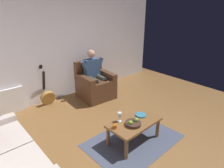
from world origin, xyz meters
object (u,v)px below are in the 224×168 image
at_px(wine_glass_near, 120,115).
at_px(coffee_table, 134,124).
at_px(fruit_bowl, 133,123).
at_px(guitar, 47,96).
at_px(decorative_dish, 141,115).
at_px(couch, 2,166).
at_px(person_seated, 94,73).
at_px(candle_jar, 115,126).
at_px(armchair, 95,85).

bearing_deg(wine_glass_near, coffee_table, 138.71).
relative_size(coffee_table, fruit_bowl, 3.57).
height_order(guitar, decorative_dish, guitar).
bearing_deg(couch, guitar, 141.09).
bearing_deg(wine_glass_near, decorative_dish, 164.83).
height_order(person_seated, wine_glass_near, person_seated).
relative_size(coffee_table, guitar, 0.97).
bearing_deg(guitar, person_seated, 160.51).
bearing_deg(wine_glass_near, guitar, -80.59).
height_order(coffee_table, candle_jar, candle_jar).
height_order(person_seated, coffee_table, person_seated).
height_order(armchair, coffee_table, armchair).
distance_m(decorative_dish, candle_jar, 0.61).
xyz_separation_m(wine_glass_near, decorative_dish, (-0.42, 0.11, -0.11)).
relative_size(wine_glass_near, fruit_bowl, 0.65).
distance_m(couch, decorative_dish, 2.25).
relative_size(guitar, wine_glass_near, 5.63).
bearing_deg(guitar, decorative_dish, 108.87).
xyz_separation_m(couch, candle_jar, (-1.59, 0.43, 0.12)).
height_order(guitar, candle_jar, guitar).
relative_size(fruit_bowl, candle_jar, 3.69).
height_order(armchair, guitar, guitar).
bearing_deg(guitar, coffee_table, 103.25).
height_order(coffee_table, wine_glass_near, wine_glass_near).
relative_size(armchair, candle_jar, 13.13).
xyz_separation_m(fruit_bowl, decorative_dish, (-0.32, -0.11, -0.02)).
bearing_deg(armchair, coffee_table, 76.64).
bearing_deg(couch, fruit_bowl, 72.52).
distance_m(person_seated, wine_glass_near, 1.92).
height_order(person_seated, candle_jar, person_seated).
relative_size(coffee_table, candle_jar, 13.19).
xyz_separation_m(armchair, wine_glass_near, (0.76, 1.74, 0.20)).
bearing_deg(coffee_table, armchair, -106.68).
bearing_deg(candle_jar, armchair, -117.49).
bearing_deg(person_seated, couch, 32.53).
bearing_deg(fruit_bowl, armchair, -108.60).
relative_size(couch, guitar, 1.76).
bearing_deg(couch, decorative_dish, 77.65).
bearing_deg(coffee_table, person_seated, -106.56).
bearing_deg(person_seated, decorative_dish, 82.92).
height_order(armchair, candle_jar, armchair).
xyz_separation_m(person_seated, candle_jar, (0.96, 1.85, -0.23)).
distance_m(guitar, wine_glass_near, 2.21).
bearing_deg(fruit_bowl, person_seated, -108.47).
bearing_deg(guitar, wine_glass_near, 99.41).
distance_m(coffee_table, candle_jar, 0.40).
height_order(wine_glass_near, candle_jar, wine_glass_near).
xyz_separation_m(coffee_table, guitar, (0.55, -2.32, -0.13)).
relative_size(couch, decorative_dish, 8.73).
bearing_deg(decorative_dish, guitar, -71.13).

